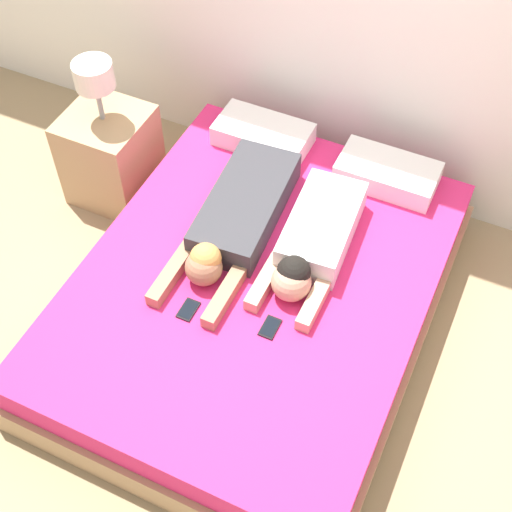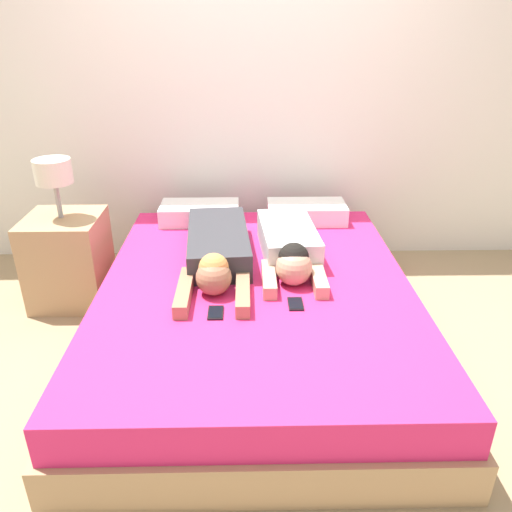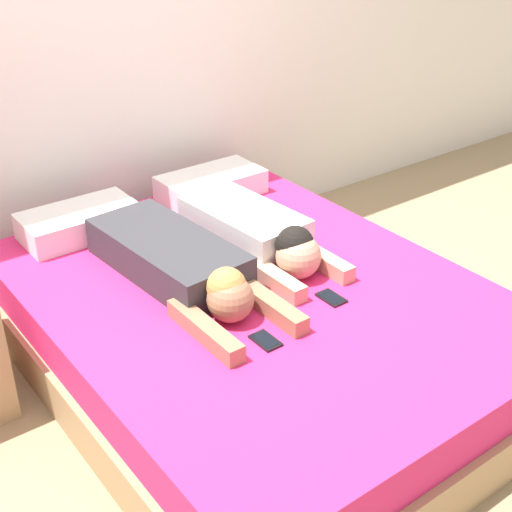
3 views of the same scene
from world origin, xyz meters
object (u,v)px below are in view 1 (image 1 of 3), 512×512
(person_left, at_px, (236,220))
(cell_phone_left, at_px, (188,310))
(pillow_head_right, at_px, (387,173))
(cell_phone_right, at_px, (270,327))
(bed, at_px, (256,299))
(person_right, at_px, (313,243))
(pillow_head_left, at_px, (263,134))
(nightstand, at_px, (110,152))

(person_left, bearing_deg, cell_phone_left, -88.26)
(pillow_head_right, distance_m, cell_phone_right, 1.16)
(bed, height_order, person_right, person_right)
(bed, xyz_separation_m, cell_phone_left, (-0.20, -0.33, 0.21))
(pillow_head_left, height_order, person_right, person_right)
(person_left, bearing_deg, nightstand, 163.31)
(nightstand, bearing_deg, person_left, -16.69)
(bed, relative_size, nightstand, 2.34)
(pillow_head_left, distance_m, person_right, 0.87)
(bed, bearing_deg, pillow_head_right, 67.32)
(person_left, relative_size, cell_phone_right, 9.24)
(pillow_head_left, xyz_separation_m, person_left, (0.15, -0.67, 0.02))
(pillow_head_right, xyz_separation_m, cell_phone_left, (-0.57, -1.22, -0.06))
(cell_phone_right, bearing_deg, cell_phone_left, -169.32)
(bed, distance_m, pillow_head_left, 1.00)
(bed, height_order, cell_phone_left, cell_phone_left)
(pillow_head_left, xyz_separation_m, cell_phone_left, (0.17, -1.22, -0.06))
(person_left, distance_m, cell_phone_left, 0.55)
(pillow_head_left, bearing_deg, pillow_head_right, 0.00)
(bed, bearing_deg, cell_phone_left, -121.63)
(person_left, relative_size, person_right, 1.27)
(person_left, bearing_deg, pillow_head_left, 102.98)
(pillow_head_right, relative_size, person_left, 0.48)
(cell_phone_right, relative_size, nightstand, 0.13)
(person_left, height_order, nightstand, nightstand)
(pillow_head_right, relative_size, cell_phone_right, 4.45)
(pillow_head_right, distance_m, person_left, 0.89)
(bed, bearing_deg, pillow_head_left, 112.68)
(cell_phone_right, bearing_deg, nightstand, 150.94)
(pillow_head_left, bearing_deg, bed, -67.32)
(person_left, height_order, cell_phone_left, person_left)
(cell_phone_left, xyz_separation_m, nightstand, (-0.98, 0.84, -0.08))
(pillow_head_right, distance_m, person_right, 0.68)
(bed, relative_size, cell_phone_left, 18.15)
(bed, xyz_separation_m, pillow_head_right, (0.37, 0.89, 0.26))
(pillow_head_right, bearing_deg, person_left, -131.42)
(pillow_head_left, relative_size, person_right, 0.61)
(pillow_head_left, relative_size, cell_phone_right, 4.45)
(cell_phone_right, bearing_deg, person_right, 89.04)
(bed, distance_m, cell_phone_right, 0.38)
(cell_phone_left, distance_m, cell_phone_right, 0.40)
(person_left, xyz_separation_m, cell_phone_right, (0.41, -0.47, -0.08))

